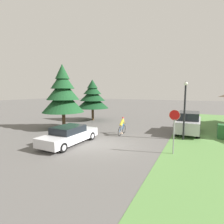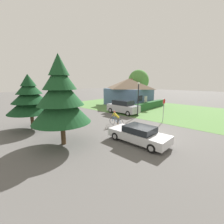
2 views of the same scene
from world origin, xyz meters
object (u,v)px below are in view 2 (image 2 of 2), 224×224
(sedan_left_lane, at_px, (139,134))
(cyclist, at_px, (116,119))
(stop_sign, at_px, (164,106))
(street_lamp, at_px, (138,96))
(conifer_tall_far, at_px, (30,98))
(parked_suv_right, at_px, (123,107))
(deciduous_tree_right, at_px, (138,81))
(conifer_tall_near, at_px, (61,97))
(cottage_house, at_px, (128,91))

(sedan_left_lane, height_order, cyclist, cyclist)
(cyclist, bearing_deg, stop_sign, -126.08)
(street_lamp, height_order, conifer_tall_far, conifer_tall_far)
(parked_suv_right, bearing_deg, sedan_left_lane, 135.85)
(parked_suv_right, xyz_separation_m, deciduous_tree_right, (12.74, 5.71, 3.78))
(cyclist, bearing_deg, sedan_left_lane, 148.47)
(sedan_left_lane, distance_m, stop_sign, 7.20)
(cyclist, relative_size, street_lamp, 0.41)
(stop_sign, relative_size, street_lamp, 0.59)
(conifer_tall_near, height_order, deciduous_tree_right, deciduous_tree_right)
(cyclist, relative_size, conifer_tall_near, 0.29)
(conifer_tall_near, bearing_deg, street_lamp, 4.34)
(sedan_left_lane, distance_m, conifer_tall_far, 10.77)
(cottage_house, height_order, conifer_tall_far, conifer_tall_far)
(sedan_left_lane, relative_size, stop_sign, 1.75)
(sedan_left_lane, bearing_deg, conifer_tall_near, 46.08)
(sedan_left_lane, relative_size, conifer_tall_far, 0.89)
(cottage_house, bearing_deg, street_lamp, -135.08)
(stop_sign, distance_m, street_lamp, 3.76)
(stop_sign, bearing_deg, sedan_left_lane, 8.28)
(street_lamp, bearing_deg, stop_sign, -94.79)
(sedan_left_lane, distance_m, conifer_tall_near, 6.36)
(parked_suv_right, distance_m, street_lamp, 3.20)
(cottage_house, height_order, parked_suv_right, cottage_house)
(cyclist, height_order, parked_suv_right, parked_suv_right)
(sedan_left_lane, xyz_separation_m, parked_suv_right, (7.50, 7.50, 0.31))
(cottage_house, relative_size, street_lamp, 1.90)
(street_lamp, bearing_deg, deciduous_tree_right, 32.89)
(cottage_house, relative_size, cyclist, 4.67)
(cottage_house, distance_m, stop_sign, 13.18)
(cyclist, relative_size, conifer_tall_far, 0.35)
(parked_suv_right, height_order, conifer_tall_far, conifer_tall_far)
(sedan_left_lane, xyz_separation_m, street_lamp, (7.30, 4.84, 2.08))
(cyclist, xyz_separation_m, conifer_tall_near, (-6.34, -0.27, 2.81))
(stop_sign, bearing_deg, street_lamp, -96.21)
(street_lamp, bearing_deg, cyclist, -173.20)
(sedan_left_lane, height_order, deciduous_tree_right, deciduous_tree_right)
(parked_suv_right, height_order, street_lamp, street_lamp)
(cyclist, distance_m, stop_sign, 5.70)
(cottage_house, relative_size, conifer_tall_near, 1.34)
(conifer_tall_far, bearing_deg, deciduous_tree_right, 8.31)
(sedan_left_lane, height_order, conifer_tall_near, conifer_tall_near)
(cottage_house, bearing_deg, parked_suv_right, -147.33)
(cottage_house, height_order, conifer_tall_near, conifer_tall_near)
(parked_suv_right, bearing_deg, conifer_tall_near, 107.82)
(deciduous_tree_right, bearing_deg, cyclist, -153.43)
(stop_sign, bearing_deg, parked_suv_right, -96.05)
(parked_suv_right, bearing_deg, stop_sign, 176.23)
(cyclist, relative_size, stop_sign, 0.69)
(sedan_left_lane, xyz_separation_m, conifer_tall_near, (-4.03, 3.98, 2.89))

